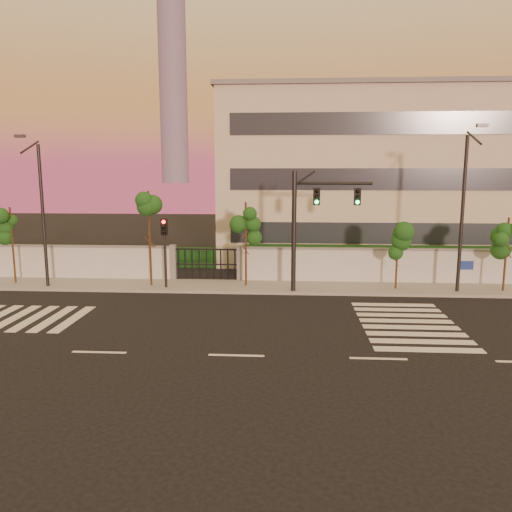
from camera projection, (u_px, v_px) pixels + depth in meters
The scene contains 16 objects.
ground at pixel (236, 356), 17.76m from camera, with size 120.00×120.00×0.00m, color black.
sidewalk at pixel (255, 287), 28.08m from camera, with size 60.00×3.00×0.15m, color gray.
perimeter_wall at pixel (259, 265), 29.38m from camera, with size 60.00×0.36×2.20m.
hedge_row at pixel (278, 261), 32.05m from camera, with size 41.00×4.25×1.80m.
institutional_building at pixel (383, 176), 37.81m from camera, with size 24.40×12.40×12.25m.
distant_skyscraper at pixel (173, 74), 287.03m from camera, with size 16.00×16.00×118.00m.
road_markings at pixel (209, 323), 21.55m from camera, with size 57.00×7.62×0.02m.
street_tree_b at pixel (12, 228), 28.34m from camera, with size 1.40×1.11×4.50m.
street_tree_c at pixel (150, 217), 27.48m from camera, with size 1.47×1.17×5.45m.
street_tree_d at pixel (246, 225), 27.57m from camera, with size 1.50×1.20×4.83m.
street_tree_e at pixel (398, 241), 26.95m from camera, with size 1.36×1.08×3.79m.
street_tree_f at pixel (508, 238), 26.41m from camera, with size 1.42×1.13×4.09m.
traffic_signal_main at pixel (310, 217), 26.14m from camera, with size 4.12×0.62×6.51m.
traffic_signal_secondary at pixel (165, 244), 27.22m from camera, with size 0.32×0.32×4.06m.
streetlight_west at pixel (41, 209), 27.11m from camera, with size 0.50×2.00×8.31m.
streetlight_east at pixel (464, 206), 25.81m from camera, with size 0.52×2.10×8.71m.
Camera 1 is at (1.76, -16.84, 6.46)m, focal length 35.00 mm.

